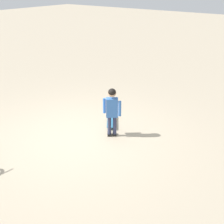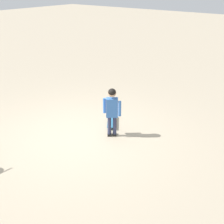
% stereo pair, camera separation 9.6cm
% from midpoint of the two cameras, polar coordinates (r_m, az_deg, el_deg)
% --- Properties ---
extents(ground_plane, '(50.00, 50.00, 0.00)m').
position_cam_midpoint_polar(ground_plane, '(6.49, -6.44, -4.69)').
color(ground_plane, tan).
extents(child_person, '(0.27, 0.40, 1.06)m').
position_cam_midpoint_polar(child_person, '(6.22, 0.44, 0.90)').
color(child_person, '#2D3351').
rests_on(child_person, ground).
extents(skateboard, '(0.67, 0.56, 0.07)m').
position_cam_midpoint_polar(skateboard, '(7.01, 0.35, -1.73)').
color(skateboard, teal).
rests_on(skateboard, ground).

